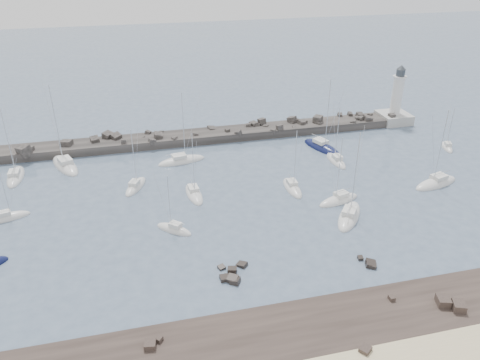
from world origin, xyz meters
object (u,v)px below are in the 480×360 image
(sailboat_0, at_px, (8,218))
(sailboat_5, at_px, (174,230))
(sailboat_14, at_px, (65,166))
(sailboat_12, at_px, (447,147))
(lighthouse, at_px, (395,110))
(sailboat_1, at_px, (16,177))
(sailboat_4, at_px, (182,161))
(sailboat_13, at_px, (194,194))
(sailboat_7, at_px, (349,216))
(sailboat_6, at_px, (292,188))
(sailboat_10, at_px, (336,161))
(sailboat_9, at_px, (339,201))
(sailboat_3, at_px, (136,187))
(sailboat_11, at_px, (436,184))
(sailboat_8, at_px, (322,148))

(sailboat_0, relative_size, sailboat_5, 1.08)
(sailboat_14, bearing_deg, sailboat_12, -7.31)
(sailboat_5, relative_size, sailboat_12, 1.07)
(lighthouse, relative_size, sailboat_1, 1.02)
(sailboat_4, distance_m, sailboat_5, 24.75)
(sailboat_13, bearing_deg, sailboat_7, -29.91)
(sailboat_6, bearing_deg, sailboat_10, 35.03)
(lighthouse, distance_m, sailboat_7, 47.76)
(sailboat_9, xyz_separation_m, sailboat_10, (6.13, 14.72, -0.00))
(sailboat_9, bearing_deg, sailboat_10, 67.41)
(sailboat_3, height_order, sailboat_7, sailboat_7)
(sailboat_9, bearing_deg, sailboat_11, 4.23)
(sailboat_1, bearing_deg, lighthouse, 6.58)
(sailboat_3, distance_m, sailboat_5, 16.36)
(sailboat_6, relative_size, sailboat_7, 0.80)
(sailboat_7, xyz_separation_m, sailboat_9, (0.54, 5.14, -0.00))
(sailboat_8, xyz_separation_m, sailboat_11, (13.84, -20.14, -0.01))
(sailboat_7, relative_size, sailboat_14, 0.88)
(sailboat_5, xyz_separation_m, sailboat_9, (28.27, 2.22, 0.01))
(sailboat_4, distance_m, sailboat_11, 48.33)
(sailboat_10, relative_size, sailboat_13, 0.95)
(sailboat_3, bearing_deg, sailboat_12, 1.83)
(sailboat_6, bearing_deg, sailboat_13, 173.38)
(lighthouse, height_order, sailboat_1, lighthouse)
(sailboat_1, height_order, sailboat_14, sailboat_14)
(sailboat_6, bearing_deg, lighthouse, 36.75)
(sailboat_5, xyz_separation_m, sailboat_8, (34.21, 23.82, 0.01))
(lighthouse, xyz_separation_m, sailboat_14, (-75.27, -6.86, -2.94))
(sailboat_11, distance_m, sailboat_14, 70.32)
(sailboat_4, bearing_deg, sailboat_5, -100.16)
(sailboat_9, relative_size, sailboat_14, 0.73)
(sailboat_0, height_order, sailboat_10, sailboat_10)
(sailboat_4, distance_m, sailboat_7, 35.92)
(sailboat_11, height_order, sailboat_12, sailboat_11)
(lighthouse, relative_size, sailboat_0, 1.33)
(sailboat_1, bearing_deg, sailboat_4, -0.92)
(lighthouse, distance_m, sailboat_3, 65.18)
(sailboat_5, xyz_separation_m, sailboat_10, (34.40, 16.94, 0.00))
(lighthouse, height_order, sailboat_8, sailboat_8)
(sailboat_3, bearing_deg, sailboat_6, -14.93)
(sailboat_0, bearing_deg, sailboat_11, -4.71)
(sailboat_8, bearing_deg, sailboat_3, -168.12)
(sailboat_8, xyz_separation_m, sailboat_14, (-52.26, 3.86, 0.00))
(lighthouse, bearing_deg, sailboat_9, -131.84)
(sailboat_1, distance_m, sailboat_4, 31.04)
(sailboat_3, bearing_deg, sailboat_4, 43.03)
(sailboat_7, relative_size, sailboat_13, 1.21)
(sailboat_5, relative_size, sailboat_8, 0.62)
(sailboat_11, bearing_deg, sailboat_14, 160.04)
(sailboat_4, xyz_separation_m, sailboat_5, (-4.37, -24.36, 0.00))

